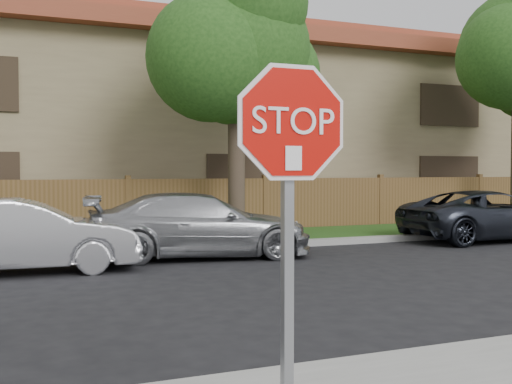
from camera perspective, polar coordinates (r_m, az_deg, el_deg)
name	(u,v)px	position (r m, az deg, el deg)	size (l,w,h in m)	color
ground	(337,368)	(5.88, 7.70, -16.30)	(90.00, 90.00, 0.00)	black
far_curb	(154,251)	(13.41, -9.73, -5.52)	(70.00, 0.30, 0.15)	gray
grass_strip	(139,243)	(15.02, -11.04, -4.76)	(70.00, 3.00, 0.12)	#1E4714
fence	(128,209)	(16.52, -12.09, -1.57)	(70.00, 0.12, 1.60)	brown
apartment_building	(101,123)	(22.09, -14.58, 6.42)	(35.20, 9.20, 7.20)	#857352
tree_mid	(239,51)	(15.65, -1.66, 13.27)	(4.80, 3.90, 7.35)	#382B21
stop_sign	(290,174)	(3.73, 3.30, 1.68)	(1.01, 0.13, 2.55)	gray
sedan_left	(24,236)	(11.53, -21.24, -3.93)	(1.41, 4.05, 1.33)	silver
sedan_right	(200,225)	(12.70, -5.35, -3.17)	(1.91, 4.71, 1.37)	#9EA0A5
sedan_far_right	(489,215)	(16.85, 21.29, -2.09)	(2.17, 4.72, 1.31)	#272B35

